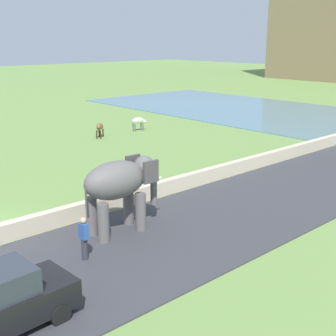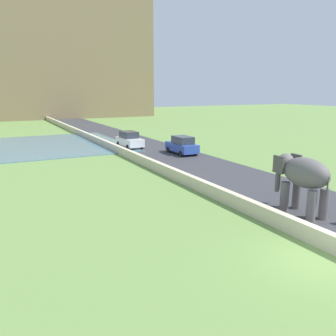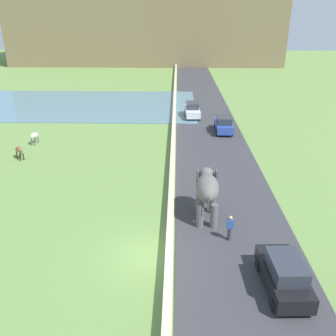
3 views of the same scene
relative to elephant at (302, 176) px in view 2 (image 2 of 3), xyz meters
The scene contains 7 objects.
ground_plane 5.61m from the elephant, 130.99° to the right, with size 220.00×220.00×0.00m, color #6B8E47.
road_surface 16.25m from the elephant, 84.42° to the left, with size 7.00×120.00×0.06m, color #38383D.
barrier_wall 14.32m from the elephant, 99.03° to the left, with size 0.40×110.00×0.76m, color beige.
hill_distant 80.95m from the elephant, 96.76° to the left, with size 64.00×28.00×27.44m, color #7F6B4C.
elephant is the anchor object (origin of this frame).
car_blue 17.99m from the elephant, 79.92° to the left, with size 1.82×4.01×1.80m.
car_white 23.76m from the elephant, 90.02° to the left, with size 1.93×4.07×1.80m.
Camera 2 is at (-10.38, -8.16, 6.24)m, focal length 37.71 mm.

